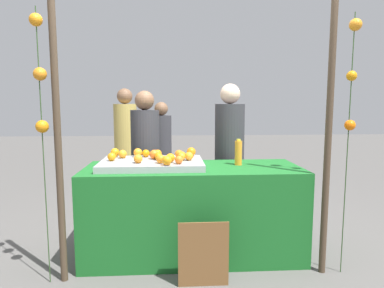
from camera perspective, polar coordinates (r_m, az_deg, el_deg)
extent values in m
plane|color=#565451|center=(3.45, 0.16, -18.12)|extent=(24.00, 24.00, 0.00)
cube|color=#196023|center=(3.29, 0.17, -11.30)|extent=(2.04, 0.77, 0.86)
cube|color=#9EA0A5|center=(3.21, -6.82, -3.32)|extent=(0.96, 0.63, 0.06)
sphere|color=orange|center=(3.17, -1.80, -2.17)|extent=(0.08, 0.08, 0.08)
sphere|color=orange|center=(3.08, -9.15, -2.49)|extent=(0.08, 0.08, 0.08)
sphere|color=orange|center=(3.43, -0.19, -1.33)|extent=(0.09, 0.09, 0.09)
sphere|color=orange|center=(3.04, -5.36, -2.53)|extent=(0.08, 0.08, 0.08)
sphere|color=orange|center=(3.32, -2.24, -1.70)|extent=(0.08, 0.08, 0.08)
sphere|color=orange|center=(3.21, -5.73, -2.11)|extent=(0.07, 0.07, 0.07)
sphere|color=orange|center=(3.38, -11.71, -1.68)|extent=(0.08, 0.08, 0.08)
sphere|color=orange|center=(3.38, -5.84, -1.61)|extent=(0.08, 0.08, 0.08)
sphere|color=orange|center=(3.00, -2.23, -2.71)|extent=(0.07, 0.07, 0.07)
sphere|color=orange|center=(3.41, -7.84, -1.57)|extent=(0.08, 0.08, 0.08)
sphere|color=orange|center=(2.94, -4.28, -2.79)|extent=(0.09, 0.09, 0.09)
sphere|color=orange|center=(3.25, -1.69, -1.93)|extent=(0.07, 0.07, 0.07)
sphere|color=orange|center=(3.43, -9.18, -1.45)|extent=(0.09, 0.09, 0.09)
sphere|color=orange|center=(3.24, -13.49, -2.12)|extent=(0.08, 0.08, 0.08)
sphere|color=orange|center=(3.48, -12.95, -1.42)|extent=(0.09, 0.09, 0.09)
sphere|color=orange|center=(3.08, -3.69, -2.37)|extent=(0.08, 0.08, 0.08)
sphere|color=orange|center=(3.18, -0.51, -2.08)|extent=(0.08, 0.08, 0.08)
sphere|color=orange|center=(3.27, -6.45, -1.78)|extent=(0.09, 0.09, 0.09)
cylinder|color=orange|center=(3.29, 7.89, -1.52)|extent=(0.07, 0.07, 0.24)
cylinder|color=yellow|center=(3.28, 7.92, 0.68)|extent=(0.04, 0.04, 0.02)
cube|color=brown|center=(2.81, 1.97, -18.36)|extent=(0.41, 0.01, 0.54)
cube|color=black|center=(2.83, 1.94, -18.24)|extent=(0.38, 0.02, 0.52)
cylinder|color=#333338|center=(3.88, -7.87, -4.54)|extent=(0.32, 0.32, 1.38)
sphere|color=brown|center=(3.81, -8.07, 7.35)|extent=(0.22, 0.22, 0.22)
cylinder|color=#333338|center=(3.91, 6.32, -3.92)|extent=(0.34, 0.34, 1.45)
sphere|color=beige|center=(3.84, 6.49, 8.46)|extent=(0.23, 0.23, 0.23)
cylinder|color=tan|center=(5.09, -11.14, -1.49)|extent=(0.34, 0.34, 1.45)
sphere|color=brown|center=(5.04, -11.37, 7.97)|extent=(0.23, 0.23, 0.23)
cylinder|color=#333338|center=(5.06, -5.16, -2.42)|extent=(0.30, 0.30, 1.28)
sphere|color=brown|center=(4.99, -5.25, 5.98)|extent=(0.20, 0.20, 0.20)
cylinder|color=#473828|center=(2.86, -21.79, -0.10)|extent=(0.06, 0.06, 2.27)
cylinder|color=#473828|center=(3.01, 22.10, 0.23)|extent=(0.06, 0.06, 2.27)
cylinder|color=#2D4C23|center=(2.88, -23.95, -1.07)|extent=(0.01, 0.01, 2.18)
sphere|color=orange|center=(2.92, -25.01, 18.58)|extent=(0.10, 0.10, 0.10)
sphere|color=orange|center=(2.85, -24.42, 10.77)|extent=(0.10, 0.10, 0.10)
sphere|color=orange|center=(2.85, -24.10, 2.72)|extent=(0.10, 0.10, 0.10)
cylinder|color=#2D4C23|center=(3.08, 24.90, -0.62)|extent=(0.01, 0.01, 2.18)
sphere|color=orange|center=(3.12, 26.02, 17.75)|extent=(0.10, 0.10, 0.10)
sphere|color=orange|center=(3.07, 25.48, 10.41)|extent=(0.08, 0.08, 0.08)
sphere|color=orange|center=(3.05, 25.25, 2.91)|extent=(0.09, 0.09, 0.09)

